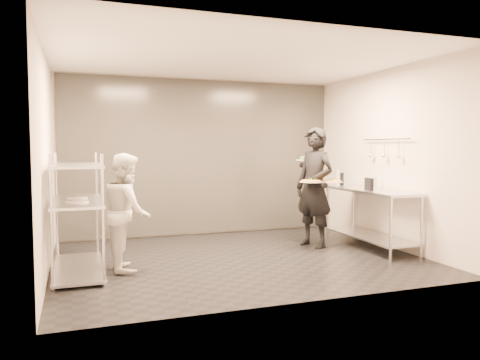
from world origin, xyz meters
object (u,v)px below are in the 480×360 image
object	(u,v)px
waiter	(314,187)
chef	(127,211)
pizza_plate_near	(311,181)
salad_plate	(304,159)
bottle_green	(338,177)
bottle_clear	(375,182)
prep_counter	(370,208)
pos_monitor	(369,184)
pass_rack	(77,212)
pizza_plate_far	(332,181)
bottle_dark	(342,179)

from	to	relation	value
waiter	chef	world-z (taller)	waiter
pizza_plate_near	salad_plate	xyz separation A→B (m)	(0.11, 0.46, 0.33)
bottle_green	bottle_clear	bearing A→B (deg)	-67.75
prep_counter	salad_plate	size ratio (longest dim) A/B	6.94
chef	pos_monitor	bearing A→B (deg)	-90.69
prep_counter	salad_plate	bearing A→B (deg)	141.63
pass_rack	pizza_plate_near	xyz separation A→B (m)	(3.39, 0.20, 0.29)
pizza_plate_far	bottle_clear	xyz separation A→B (m)	(0.77, -0.01, -0.03)
pizza_plate_near	pos_monitor	size ratio (longest dim) A/B	1.34
salad_plate	pos_monitor	world-z (taller)	salad_plate
pizza_plate_far	bottle_clear	world-z (taller)	bottle_clear
chef	pizza_plate_far	xyz separation A→B (m)	(3.13, 0.21, 0.30)
pizza_plate_near	pizza_plate_far	world-z (taller)	pizza_plate_near
salad_plate	bottle_clear	bearing A→B (deg)	-27.93
chef	salad_plate	size ratio (longest dim) A/B	5.79
prep_counter	waiter	xyz separation A→B (m)	(-0.78, 0.38, 0.32)
waiter	bottle_clear	distance (m)	0.98
waiter	bottle_dark	distance (m)	0.88
waiter	chef	distance (m)	2.99
waiter	pizza_plate_near	distance (m)	0.27
pizza_plate_far	bottle_green	bearing A→B (deg)	53.23
pizza_plate_far	pos_monitor	bearing A→B (deg)	-29.50
pizza_plate_near	bottle_green	size ratio (longest dim) A/B	1.25
bottle_dark	pass_rack	bearing A→B (deg)	-169.45
prep_counter	waiter	world-z (taller)	waiter
salad_plate	bottle_clear	distance (m)	1.19
bottle_clear	bottle_dark	size ratio (longest dim) A/B	0.88
pass_rack	bottle_clear	size ratio (longest dim) A/B	8.33
pizza_plate_far	salad_plate	distance (m)	0.66
prep_counter	pizza_plate_near	world-z (taller)	pizza_plate_near
pizza_plate_far	salad_plate	size ratio (longest dim) A/B	1.22
pizza_plate_near	chef	bearing A→B (deg)	-174.61
pizza_plate_far	salad_plate	bearing A→B (deg)	114.28
salad_plate	pos_monitor	bearing A→B (deg)	-47.86
pos_monitor	bottle_green	world-z (taller)	bottle_green
pizza_plate_near	bottle_clear	xyz separation A→B (m)	(1.11, -0.07, -0.04)
chef	bottle_dark	bearing A→B (deg)	-76.58
pass_rack	pos_monitor	world-z (taller)	pass_rack
prep_counter	salad_plate	xyz separation A→B (m)	(-0.83, 0.66, 0.76)
prep_counter	bottle_green	distance (m)	0.92
prep_counter	pizza_plate_far	bearing A→B (deg)	166.58
pizza_plate_near	salad_plate	distance (m)	0.58
pizza_plate_near	bottle_dark	world-z (taller)	bottle_dark
pizza_plate_far	bottle_green	distance (m)	0.82
pass_rack	pizza_plate_near	world-z (taller)	pass_rack
pos_monitor	bottle_clear	bearing A→B (deg)	56.53
pass_rack	waiter	world-z (taller)	waiter
waiter	salad_plate	size ratio (longest dim) A/B	7.28
salad_plate	bottle_dark	distance (m)	0.90
prep_counter	pizza_plate_far	size ratio (longest dim) A/B	5.71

